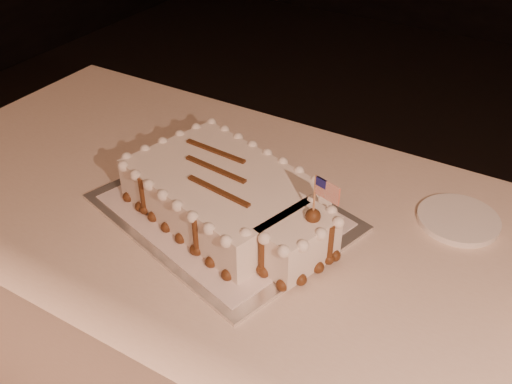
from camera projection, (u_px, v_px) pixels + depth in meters
The scene contains 5 objects.
room_shell at pixel (234, 2), 0.22m from camera, with size 6.10×8.10×2.90m.
cake_board at pixel (223, 212), 1.17m from camera, with size 0.49×0.37×0.01m, color silver.
doily at pixel (223, 210), 1.17m from camera, with size 0.44×0.33×0.00m, color white.
sheet_cake at pixel (230, 198), 1.13m from camera, with size 0.49×0.35×0.18m.
side_plate at pixel (458, 219), 1.15m from camera, with size 0.16×0.16×0.01m, color white.
Camera 1 is at (0.12, -0.18, 1.47)m, focal length 40.00 mm.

